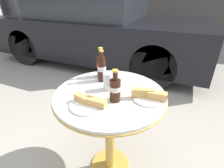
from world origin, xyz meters
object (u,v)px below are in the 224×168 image
object	(u,v)px
bistro_table	(110,110)
drinking_glass	(108,82)
lunch_plate_far	(89,103)
parked_car	(97,30)
cola_bottle_left	(101,66)
cola_bottle_center	(102,69)
cola_bottle_right	(115,89)
pedestrian	(10,13)
lunch_plate_near	(149,96)

from	to	relation	value
bistro_table	drinking_glass	bearing A→B (deg)	129.88
lunch_plate_far	parked_car	world-z (taller)	parked_car
bistro_table	drinking_glass	world-z (taller)	drinking_glass
cola_bottle_left	cola_bottle_center	distance (m)	0.08
bistro_table	cola_bottle_left	distance (m)	0.37
cola_bottle_left	drinking_glass	bearing A→B (deg)	-51.67
drinking_glass	cola_bottle_right	bearing A→B (deg)	-47.60
pedestrian	cola_bottle_right	bearing A→B (deg)	-32.11
drinking_glass	pedestrian	world-z (taller)	pedestrian
cola_bottle_left	cola_bottle_right	world-z (taller)	cola_bottle_left
cola_bottle_center	parked_car	size ratio (longest dim) A/B	0.06
parked_car	pedestrian	size ratio (longest dim) A/B	2.70
cola_bottle_left	pedestrian	bearing A→B (deg)	149.45
cola_bottle_right	drinking_glass	xyz separation A→B (m)	(-0.10, 0.11, -0.03)
cola_bottle_left	parked_car	world-z (taller)	parked_car
cola_bottle_right	cola_bottle_center	xyz separation A→B (m)	(-0.20, 0.22, 0.01)
bistro_table	parked_car	bearing A→B (deg)	119.46
cola_bottle_right	cola_bottle_left	bearing A→B (deg)	129.94
parked_car	bistro_table	bearing A→B (deg)	-60.54
bistro_table	lunch_plate_far	bearing A→B (deg)	-106.89
lunch_plate_far	pedestrian	distance (m)	4.52
drinking_glass	lunch_plate_near	size ratio (longest dim) A/B	0.56
cola_bottle_left	parked_car	xyz separation A→B (m)	(-1.16, 2.13, -0.18)
drinking_glass	lunch_plate_far	world-z (taller)	drinking_glass
cola_bottle_right	pedestrian	size ratio (longest dim) A/B	0.14
pedestrian	drinking_glass	bearing A→B (deg)	-31.60
bistro_table	cola_bottle_right	xyz separation A→B (m)	(0.07, -0.07, 0.23)
parked_car	cola_bottle_left	bearing A→B (deg)	-61.56
cola_bottle_center	pedestrian	world-z (taller)	pedestrian
lunch_plate_far	lunch_plate_near	bearing A→B (deg)	33.56
cola_bottle_center	parked_car	bearing A→B (deg)	118.53
bistro_table	parked_car	xyz separation A→B (m)	(-1.33, 2.35, 0.06)
lunch_plate_far	drinking_glass	bearing A→B (deg)	83.52
bistro_table	cola_bottle_right	world-z (taller)	cola_bottle_right
lunch_plate_near	pedestrian	distance (m)	4.68
bistro_table	pedestrian	world-z (taller)	pedestrian
cola_bottle_center	drinking_glass	distance (m)	0.15
cola_bottle_right	cola_bottle_center	world-z (taller)	cola_bottle_center
bistro_table	cola_bottle_right	size ratio (longest dim) A/B	3.68
lunch_plate_near	lunch_plate_far	xyz separation A→B (m)	(-0.32, -0.21, -0.01)
lunch_plate_near	parked_car	world-z (taller)	parked_car
cola_bottle_center	drinking_glass	xyz separation A→B (m)	(0.10, -0.11, -0.04)
parked_car	cola_bottle_right	bearing A→B (deg)	-60.04
lunch_plate_near	cola_bottle_center	bearing A→B (deg)	162.95
cola_bottle_center	lunch_plate_near	world-z (taller)	cola_bottle_center
lunch_plate_near	drinking_glass	bearing A→B (deg)	178.03
cola_bottle_left	drinking_glass	distance (m)	0.23
cola_bottle_right	lunch_plate_far	distance (m)	0.18
parked_car	cola_bottle_center	bearing A→B (deg)	-61.47
drinking_glass	pedestrian	xyz separation A→B (m)	(-3.77, 2.32, 0.07)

